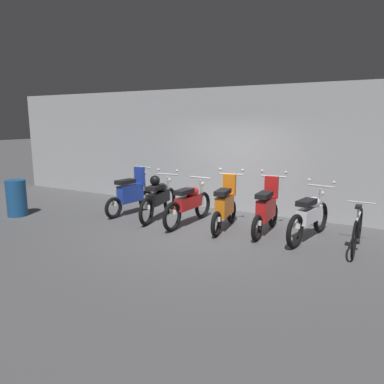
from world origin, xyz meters
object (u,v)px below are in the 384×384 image
motorbike_slot_2 (189,203)px  motorbike_slot_5 (310,215)px  motorbike_slot_1 (159,197)px  motorbike_slot_3 (225,205)px  bicycle (357,231)px  motorbike_slot_4 (267,209)px  motorbike_slot_0 (132,193)px  trash_bin (17,198)px

motorbike_slot_2 → motorbike_slot_5: 2.66m
motorbike_slot_1 → motorbike_slot_3: bearing=-0.4°
motorbike_slot_1 → motorbike_slot_5: same height
bicycle → motorbike_slot_3: bearing=178.4°
motorbike_slot_2 → motorbike_slot_5: bearing=4.5°
motorbike_slot_4 → bicycle: (1.79, -0.22, -0.17)m
motorbike_slot_0 → motorbike_slot_1: 0.88m
motorbike_slot_2 → trash_bin: motorbike_slot_2 is taller
motorbike_slot_2 → motorbike_slot_5: motorbike_slot_5 is taller
motorbike_slot_3 → motorbike_slot_0: bearing=178.6°
motorbike_slot_2 → motorbike_slot_4: size_ratio=1.16×
motorbike_slot_0 → motorbike_slot_2: 1.77m
motorbike_slot_5 → bicycle: 0.93m
motorbike_slot_0 → motorbike_slot_4: size_ratio=1.00×
motorbike_slot_3 → motorbike_slot_5: (1.77, 0.14, -0.04)m
motorbike_slot_4 → motorbike_slot_5: size_ratio=0.87×
motorbike_slot_2 → trash_bin: 4.37m
motorbike_slot_0 → motorbike_slot_5: bearing=1.0°
motorbike_slot_1 → motorbike_slot_3: (1.76, -0.01, -0.00)m
motorbike_slot_0 → motorbike_slot_2: size_ratio=0.86×
trash_bin → motorbike_slot_0: bearing=33.7°
motorbike_slot_4 → trash_bin: 6.12m
motorbike_slot_0 → motorbike_slot_3: bearing=-1.4°
trash_bin → motorbike_slot_4: bearing=15.7°
motorbike_slot_2 → bicycle: size_ratio=1.13×
motorbike_slot_5 → trash_bin: size_ratio=2.14×
motorbike_slot_0 → motorbike_slot_5: motorbike_slot_0 is taller
motorbike_slot_4 → trash_bin: motorbike_slot_4 is taller
trash_bin → motorbike_slot_2: bearing=19.3°
motorbike_slot_5 → bicycle: size_ratio=1.12×
motorbike_slot_1 → motorbike_slot_5: 3.54m
motorbike_slot_1 → motorbike_slot_4: bearing=2.8°
motorbike_slot_0 → motorbike_slot_1: size_ratio=0.86×
motorbike_slot_5 → trash_bin: 6.97m
motorbike_slot_2 → motorbike_slot_3: motorbike_slot_3 is taller
motorbike_slot_0 → bicycle: size_ratio=0.97×
motorbike_slot_3 → bicycle: size_ratio=0.97×
bicycle → motorbike_slot_0: bearing=178.5°
motorbike_slot_3 → motorbike_slot_4: 0.90m
motorbike_slot_1 → bicycle: bearing=-1.2°
motorbike_slot_0 → bicycle: (5.31, -0.14, -0.16)m
motorbike_slot_5 → trash_bin: motorbike_slot_5 is taller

